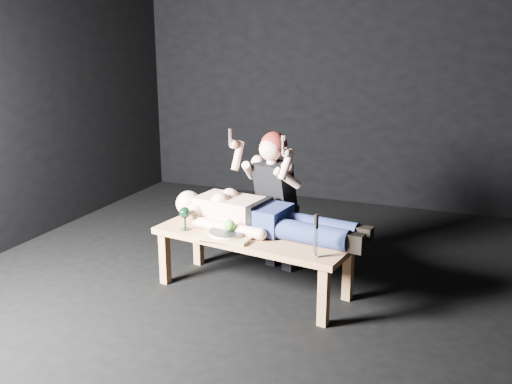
% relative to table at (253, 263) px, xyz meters
% --- Properties ---
extents(ground, '(5.00, 5.00, 0.00)m').
position_rel_table_xyz_m(ground, '(0.17, 0.09, -0.23)').
color(ground, black).
rests_on(ground, ground).
extents(back_wall, '(5.00, 0.00, 5.00)m').
position_rel_table_xyz_m(back_wall, '(0.17, 2.59, 1.27)').
color(back_wall, black).
rests_on(back_wall, ground).
extents(table, '(1.51, 0.75, 0.45)m').
position_rel_table_xyz_m(table, '(0.00, 0.00, 0.00)').
color(table, tan).
rests_on(table, ground).
extents(lying_man, '(1.47, 0.63, 0.26)m').
position_rel_table_xyz_m(lying_man, '(0.06, 0.09, 0.35)').
color(lying_man, beige).
rests_on(lying_man, table).
extents(kneeling_woman, '(0.81, 0.86, 1.17)m').
position_rel_table_xyz_m(kneeling_woman, '(0.04, 0.48, 0.36)').
color(kneeling_woman, black).
rests_on(kneeling_woman, ground).
extents(serving_tray, '(0.39, 0.29, 0.02)m').
position_rel_table_xyz_m(serving_tray, '(-0.15, -0.13, 0.24)').
color(serving_tray, tan).
rests_on(serving_tray, table).
extents(plate, '(0.26, 0.26, 0.02)m').
position_rel_table_xyz_m(plate, '(-0.15, -0.13, 0.26)').
color(plate, white).
rests_on(plate, serving_tray).
extents(apple, '(0.08, 0.08, 0.08)m').
position_rel_table_xyz_m(apple, '(-0.13, -0.12, 0.31)').
color(apple, '#3F9625').
rests_on(apple, plate).
extents(goblet, '(0.10, 0.10, 0.17)m').
position_rel_table_xyz_m(goblet, '(-0.50, -0.10, 0.31)').
color(goblet, black).
rests_on(goblet, table).
extents(fork_flat, '(0.04, 0.15, 0.01)m').
position_rel_table_xyz_m(fork_flat, '(-0.37, -0.09, 0.23)').
color(fork_flat, '#B2B2B7').
rests_on(fork_flat, table).
extents(knife_flat, '(0.08, 0.15, 0.01)m').
position_rel_table_xyz_m(knife_flat, '(0.06, -0.15, 0.23)').
color(knife_flat, '#B2B2B7').
rests_on(knife_flat, table).
extents(spoon_flat, '(0.12, 0.12, 0.01)m').
position_rel_table_xyz_m(spoon_flat, '(0.01, -0.08, 0.23)').
color(spoon_flat, '#B2B2B7').
rests_on(spoon_flat, table).
extents(carving_knife, '(0.04, 0.05, 0.29)m').
position_rel_table_xyz_m(carving_knife, '(0.54, -0.27, 0.37)').
color(carving_knife, '#B2B2B7').
rests_on(carving_knife, table).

